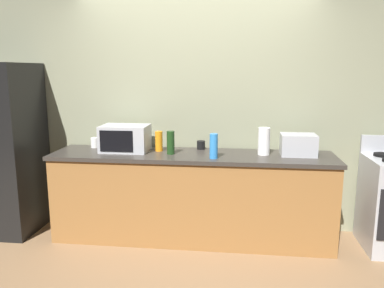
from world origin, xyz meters
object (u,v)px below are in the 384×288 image
toaster_oven (298,145)px  microwave (125,138)px  bottle_dish_soap (159,141)px  mug_white (95,143)px  paper_towel_roll (264,141)px  bottle_spray_cleaner (214,146)px  mug_black (201,145)px  refrigerator (2,149)px  bottle_wine (171,143)px

toaster_oven → microwave: bearing=-179.6°
toaster_oven → bottle_dish_soap: 1.40m
toaster_oven → mug_white: bearing=176.4°
microwave → paper_towel_roll: bearing=0.1°
bottle_spray_cleaner → mug_black: 0.45m
microwave → mug_white: (-0.38, 0.14, -0.08)m
microwave → paper_towel_roll: size_ratio=1.78×
refrigerator → bottle_dish_soap: bearing=3.1°
paper_towel_roll → mug_black: size_ratio=2.98×
refrigerator → microwave: bearing=2.0°
bottle_spray_cleaner → bottle_dish_soap: 0.64m
toaster_oven → mug_black: size_ratio=3.75×
paper_towel_roll → mug_black: 0.68m
refrigerator → toaster_oven: size_ratio=5.29×
refrigerator → bottle_wine: bearing=-1.1°
refrigerator → microwave: size_ratio=3.75×
microwave → bottle_spray_cleaner: bearing=-13.5°
bottle_spray_cleaner → bottle_dish_soap: size_ratio=1.14×
toaster_oven → paper_towel_roll: 0.34m
bottle_wine → toaster_oven: bearing=4.4°
microwave → bottle_dish_soap: (0.35, 0.04, -0.03)m
microwave → toaster_oven: size_ratio=1.41×
microwave → paper_towel_roll: 1.41m
mug_black → mug_white: 1.15m
paper_towel_roll → mug_white: size_ratio=2.51×
refrigerator → mug_black: (2.12, 0.24, 0.05)m
bottle_spray_cleaner → bottle_dish_soap: bearing=155.4°
paper_towel_roll → bottle_spray_cleaner: size_ratio=1.14×
paper_towel_roll → mug_black: paper_towel_roll is taller
mug_white → paper_towel_roll: bearing=-4.5°
refrigerator → mug_black: bearing=6.4°
mug_black → mug_white: (-1.15, -0.05, 0.01)m
toaster_oven → mug_black: toaster_oven is taller
bottle_wine → mug_black: bearing=44.8°
bottle_spray_cleaner → bottle_wine: size_ratio=1.02×
microwave → mug_white: 0.42m
bottle_spray_cleaner → mug_black: bottle_spray_cleaner is taller
paper_towel_roll → mug_black: (-0.64, 0.19, -0.09)m
microwave → paper_towel_roll: (1.41, 0.00, 0.00)m
paper_towel_roll → bottle_wine: (-0.92, -0.09, -0.02)m
bottle_dish_soap → microwave: bearing=-172.7°
bottle_dish_soap → refrigerator: bearing=-176.9°
refrigerator → paper_towel_roll: (2.76, 0.05, 0.13)m
bottle_dish_soap → mug_black: (0.42, 0.15, -0.06)m
microwave → bottle_spray_cleaner: size_ratio=2.03×
bottle_spray_cleaner → bottle_dish_soap: bottle_spray_cleaner is taller
bottle_wine → mug_white: 0.91m
microwave → toaster_oven: 1.75m
microwave → bottle_wine: 0.50m
toaster_oven → mug_white: size_ratio=3.15×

